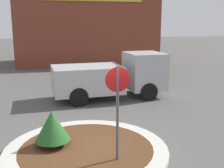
% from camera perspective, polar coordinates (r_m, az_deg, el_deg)
% --- Properties ---
extents(ground_plane, '(120.00, 120.00, 0.00)m').
position_cam_1_polar(ground_plane, '(8.07, -5.20, -13.60)').
color(ground_plane, '#514F4C').
extents(traffic_island, '(4.53, 4.53, 0.13)m').
position_cam_1_polar(traffic_island, '(8.04, -5.21, -13.17)').
color(traffic_island, '#BCB7AD').
rests_on(traffic_island, ground_plane).
extents(stop_sign, '(0.61, 0.07, 2.52)m').
position_cam_1_polar(stop_sign, '(6.80, 1.14, -3.14)').
color(stop_sign, '#4C4C51').
rests_on(stop_sign, ground_plane).
extents(island_shrub, '(0.97, 0.97, 1.02)m').
position_cam_1_polar(island_shrub, '(8.05, -12.04, -8.27)').
color(island_shrub, brown).
rests_on(island_shrub, traffic_island).
extents(utility_truck, '(5.33, 2.32, 2.11)m').
position_cam_1_polar(utility_truck, '(13.24, 0.02, 1.63)').
color(utility_truck, '#B2B2B7').
rests_on(utility_truck, ground_plane).
extents(storefront_building, '(11.84, 6.07, 6.42)m').
position_cam_1_polar(storefront_building, '(25.58, -5.38, 11.61)').
color(storefront_building, brown).
rests_on(storefront_building, ground_plane).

